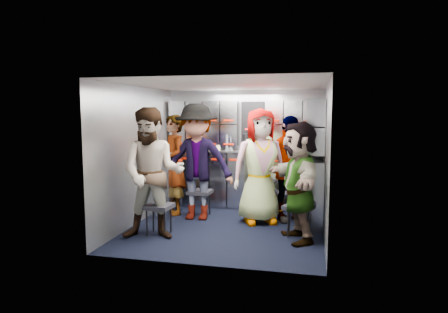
% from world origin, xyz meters
% --- Properties ---
extents(floor, '(3.00, 3.00, 0.00)m').
position_xyz_m(floor, '(0.00, 0.00, 0.00)').
color(floor, black).
rests_on(floor, ground).
extents(wall_back, '(2.80, 0.04, 2.10)m').
position_xyz_m(wall_back, '(0.00, 1.50, 1.05)').
color(wall_back, gray).
rests_on(wall_back, ground).
extents(wall_left, '(0.04, 3.00, 2.10)m').
position_xyz_m(wall_left, '(-1.40, 0.00, 1.05)').
color(wall_left, gray).
rests_on(wall_left, ground).
extents(wall_right, '(0.04, 3.00, 2.10)m').
position_xyz_m(wall_right, '(1.40, 0.00, 1.05)').
color(wall_right, gray).
rests_on(wall_right, ground).
extents(ceiling, '(2.80, 3.00, 0.02)m').
position_xyz_m(ceiling, '(0.00, 0.00, 2.10)').
color(ceiling, silver).
rests_on(ceiling, wall_back).
extents(cart_bank_back, '(2.68, 0.38, 0.99)m').
position_xyz_m(cart_bank_back, '(0.00, 1.29, 0.49)').
color(cart_bank_back, '#8E929C').
rests_on(cart_bank_back, ground).
extents(cart_bank_left, '(0.38, 0.76, 0.99)m').
position_xyz_m(cart_bank_left, '(-1.19, 0.56, 0.49)').
color(cart_bank_left, '#8E929C').
rests_on(cart_bank_left, ground).
extents(counter, '(2.68, 0.42, 0.03)m').
position_xyz_m(counter, '(0.00, 1.29, 1.01)').
color(counter, '#B4B7BC').
rests_on(counter, cart_bank_back).
extents(locker_bank_back, '(2.68, 0.28, 0.82)m').
position_xyz_m(locker_bank_back, '(0.00, 1.35, 1.49)').
color(locker_bank_back, '#8E929C').
rests_on(locker_bank_back, wall_back).
extents(locker_bank_right, '(0.28, 1.00, 0.82)m').
position_xyz_m(locker_bank_right, '(1.25, 0.70, 1.49)').
color(locker_bank_right, '#8E929C').
rests_on(locker_bank_right, wall_right).
extents(right_cabinet, '(0.28, 1.20, 1.00)m').
position_xyz_m(right_cabinet, '(1.25, 0.60, 0.50)').
color(right_cabinet, '#8E929C').
rests_on(right_cabinet, ground).
extents(coffee_niche, '(0.46, 0.16, 0.84)m').
position_xyz_m(coffee_niche, '(0.18, 1.41, 1.47)').
color(coffee_niche, black).
rests_on(coffee_niche, wall_back).
extents(red_latch_strip, '(2.60, 0.02, 0.03)m').
position_xyz_m(red_latch_strip, '(0.00, 1.09, 0.88)').
color(red_latch_strip, '#AF1300').
rests_on(red_latch_strip, cart_bank_back).
extents(jump_seat_near_left, '(0.39, 0.37, 0.43)m').
position_xyz_m(jump_seat_near_left, '(-0.86, -0.54, 0.38)').
color(jump_seat_near_left, black).
rests_on(jump_seat_near_left, ground).
extents(jump_seat_mid_left, '(0.38, 0.36, 0.43)m').
position_xyz_m(jump_seat_mid_left, '(-0.58, 0.54, 0.38)').
color(jump_seat_mid_left, black).
rests_on(jump_seat_mid_left, ground).
extents(jump_seat_center, '(0.54, 0.53, 0.50)m').
position_xyz_m(jump_seat_center, '(0.43, 0.57, 0.44)').
color(jump_seat_center, black).
rests_on(jump_seat_center, ground).
extents(jump_seat_mid_right, '(0.40, 0.39, 0.40)m').
position_xyz_m(jump_seat_mid_right, '(0.85, 0.77, 0.36)').
color(jump_seat_mid_right, black).
rests_on(jump_seat_mid_right, ground).
extents(jump_seat_near_right, '(0.46, 0.45, 0.44)m').
position_xyz_m(jump_seat_near_right, '(1.05, -0.18, 0.38)').
color(jump_seat_near_right, black).
rests_on(jump_seat_near_right, ground).
extents(attendant_standing, '(0.69, 0.72, 1.66)m').
position_xyz_m(attendant_standing, '(-1.05, 0.60, 0.83)').
color(attendant_standing, black).
rests_on(attendant_standing, ground).
extents(attendant_arc_a, '(0.99, 0.84, 1.77)m').
position_xyz_m(attendant_arc_a, '(-0.86, -0.72, 0.89)').
color(attendant_arc_a, black).
rests_on(attendant_arc_a, ground).
extents(attendant_arc_b, '(1.22, 0.73, 1.84)m').
position_xyz_m(attendant_arc_b, '(-0.58, 0.36, 0.92)').
color(attendant_arc_b, black).
rests_on(attendant_arc_b, ground).
extents(attendant_arc_c, '(1.01, 0.85, 1.77)m').
position_xyz_m(attendant_arc_c, '(0.43, 0.39, 0.88)').
color(attendant_arc_c, black).
rests_on(attendant_arc_c, ground).
extents(attendant_arc_d, '(1.05, 0.78, 1.66)m').
position_xyz_m(attendant_arc_d, '(0.85, 0.59, 0.83)').
color(attendant_arc_d, black).
rests_on(attendant_arc_d, ground).
extents(attendant_arc_e, '(0.95, 1.55, 1.59)m').
position_xyz_m(attendant_arc_e, '(1.05, -0.36, 0.80)').
color(attendant_arc_e, black).
rests_on(attendant_arc_e, ground).
extents(bottle_left, '(0.07, 0.07, 0.28)m').
position_xyz_m(bottle_left, '(-0.27, 1.24, 1.17)').
color(bottle_left, white).
rests_on(bottle_left, counter).
extents(bottle_mid, '(0.06, 0.06, 0.25)m').
position_xyz_m(bottle_mid, '(-0.20, 1.24, 1.15)').
color(bottle_mid, white).
rests_on(bottle_mid, counter).
extents(bottle_right, '(0.07, 0.07, 0.28)m').
position_xyz_m(bottle_right, '(1.05, 1.24, 1.17)').
color(bottle_right, white).
rests_on(bottle_right, counter).
extents(cup_left, '(0.08, 0.08, 0.09)m').
position_xyz_m(cup_left, '(-0.43, 1.23, 1.08)').
color(cup_left, beige).
rests_on(cup_left, counter).
extents(cup_right, '(0.09, 0.09, 0.10)m').
position_xyz_m(cup_right, '(0.43, 1.23, 1.08)').
color(cup_right, beige).
rests_on(cup_right, counter).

